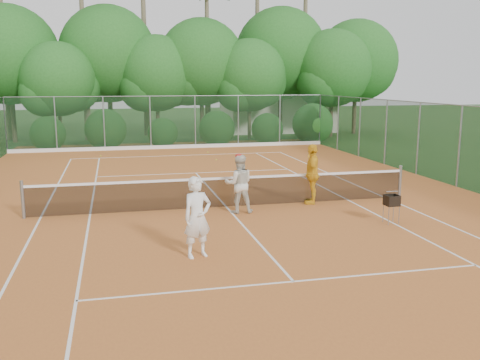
% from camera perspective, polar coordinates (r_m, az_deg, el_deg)
% --- Properties ---
extents(ground, '(120.00, 120.00, 0.00)m').
position_cam_1_polar(ground, '(16.67, -1.43, -3.00)').
color(ground, '#214518').
rests_on(ground, ground).
extents(clay_court, '(18.00, 36.00, 0.02)m').
position_cam_1_polar(clay_court, '(16.67, -1.43, -2.96)').
color(clay_court, '#B7652A').
rests_on(clay_court, ground).
extents(club_building, '(8.00, 5.00, 3.00)m').
position_cam_1_polar(club_building, '(41.79, 3.92, 7.29)').
color(club_building, beige).
rests_on(club_building, ground).
extents(tennis_net, '(11.97, 0.10, 1.10)m').
position_cam_1_polar(tennis_net, '(16.55, -1.44, -1.21)').
color(tennis_net, gray).
rests_on(tennis_net, clay_court).
extents(player_white, '(0.77, 0.62, 1.82)m').
position_cam_1_polar(player_white, '(11.90, -4.57, -3.99)').
color(player_white, white).
rests_on(player_white, clay_court).
extents(player_center_grp, '(0.93, 0.77, 1.78)m').
position_cam_1_polar(player_center_grp, '(15.84, -0.11, -0.38)').
color(player_center_grp, silver).
rests_on(player_center_grp, clay_court).
extents(player_yellow, '(0.80, 1.21, 1.92)m').
position_cam_1_polar(player_yellow, '(17.17, 7.70, 0.64)').
color(player_yellow, gold).
rests_on(player_yellow, clay_court).
extents(ball_hopper, '(0.35, 0.35, 0.80)m').
position_cam_1_polar(ball_hopper, '(15.28, 15.88, -2.16)').
color(ball_hopper, gray).
rests_on(ball_hopper, clay_court).
extents(stray_ball_a, '(0.07, 0.07, 0.07)m').
position_cam_1_polar(stray_ball_a, '(28.62, -14.63, 2.52)').
color(stray_ball_a, gold).
rests_on(stray_ball_a, clay_court).
extents(stray_ball_b, '(0.07, 0.07, 0.07)m').
position_cam_1_polar(stray_ball_b, '(29.15, -3.44, 2.99)').
color(stray_ball_b, '#CADC33').
rests_on(stray_ball_b, clay_court).
extents(stray_ball_c, '(0.07, 0.07, 0.07)m').
position_cam_1_polar(stray_ball_c, '(26.38, -2.55, 2.19)').
color(stray_ball_c, '#BECE2F').
rests_on(stray_ball_c, clay_court).
extents(court_markings, '(11.03, 23.83, 0.01)m').
position_cam_1_polar(court_markings, '(16.67, -1.43, -2.92)').
color(court_markings, white).
rests_on(court_markings, clay_court).
extents(fence_back, '(18.07, 0.07, 3.00)m').
position_cam_1_polar(fence_back, '(31.13, -7.16, 6.13)').
color(fence_back, '#19381E').
rests_on(fence_back, clay_court).
extents(tropical_treeline, '(32.10, 8.49, 15.03)m').
position_cam_1_polar(tropical_treeline, '(36.41, -5.91, 12.46)').
color(tropical_treeline, brown).
rests_on(tropical_treeline, ground).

